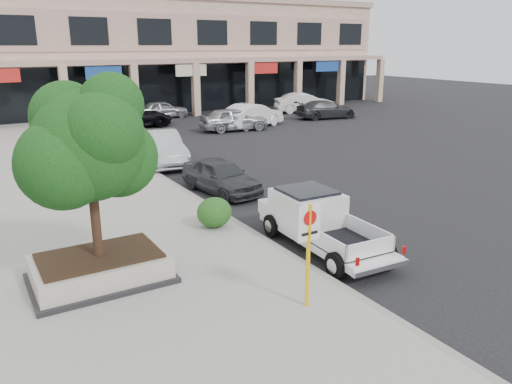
{
  "coord_description": "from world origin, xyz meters",
  "views": [
    {
      "loc": [
        -8.72,
        -10.14,
        5.59
      ],
      "look_at": [
        -1.74,
        1.5,
        1.55
      ],
      "focal_mm": 35.0,
      "sensor_mm": 36.0,
      "label": 1
    }
  ],
  "objects_px": {
    "curb_car_b": "(161,148)",
    "curb_car_d": "(98,117)",
    "lot_car_e": "(162,109)",
    "curb_car_a": "(221,176)",
    "no_parking_sign": "(309,242)",
    "lot_car_f": "(305,103)",
    "lot_car_a": "(234,119)",
    "lot_car_b": "(252,115)",
    "planter": "(100,268)",
    "lot_car_c": "(326,109)",
    "lot_car_d": "(136,117)",
    "curb_car_c": "(121,129)",
    "planter_tree": "(93,145)",
    "pickup_truck": "(324,224)"
  },
  "relations": [
    {
      "from": "pickup_truck",
      "to": "curb_car_c",
      "type": "relative_size",
      "value": 0.94
    },
    {
      "from": "curb_car_b",
      "to": "lot_car_c",
      "type": "xyz_separation_m",
      "value": [
        16.51,
        8.03,
        -0.1
      ]
    },
    {
      "from": "curb_car_b",
      "to": "no_parking_sign",
      "type": "bearing_deg",
      "value": -90.8
    },
    {
      "from": "lot_car_b",
      "to": "lot_car_f",
      "type": "xyz_separation_m",
      "value": [
        7.77,
        4.43,
        -0.01
      ]
    },
    {
      "from": "planter",
      "to": "curb_car_a",
      "type": "bearing_deg",
      "value": 42.42
    },
    {
      "from": "curb_car_c",
      "to": "curb_car_d",
      "type": "xyz_separation_m",
      "value": [
        0.11,
        5.86,
        0.01
      ]
    },
    {
      "from": "planter",
      "to": "lot_car_e",
      "type": "height_order",
      "value": "lot_car_e"
    },
    {
      "from": "curb_car_c",
      "to": "curb_car_d",
      "type": "relative_size",
      "value": 0.95
    },
    {
      "from": "curb_car_b",
      "to": "lot_car_e",
      "type": "relative_size",
      "value": 1.21
    },
    {
      "from": "lot_car_c",
      "to": "lot_car_f",
      "type": "height_order",
      "value": "lot_car_f"
    },
    {
      "from": "curb_car_b",
      "to": "lot_car_e",
      "type": "distance_m",
      "value": 15.84
    },
    {
      "from": "curb_car_b",
      "to": "curb_car_d",
      "type": "bearing_deg",
      "value": 97.19
    },
    {
      "from": "curb_car_d",
      "to": "curb_car_a",
      "type": "bearing_deg",
      "value": -84.66
    },
    {
      "from": "planter",
      "to": "planter_tree",
      "type": "bearing_deg",
      "value": 48.97
    },
    {
      "from": "curb_car_d",
      "to": "lot_car_d",
      "type": "height_order",
      "value": "curb_car_d"
    },
    {
      "from": "curb_car_d",
      "to": "lot_car_f",
      "type": "relative_size",
      "value": 1.11
    },
    {
      "from": "lot_car_c",
      "to": "curb_car_c",
      "type": "bearing_deg",
      "value": 103.74
    },
    {
      "from": "lot_car_b",
      "to": "lot_car_e",
      "type": "height_order",
      "value": "lot_car_b"
    },
    {
      "from": "curb_car_b",
      "to": "curb_car_c",
      "type": "distance_m",
      "value": 6.86
    },
    {
      "from": "planter",
      "to": "lot_car_f",
      "type": "distance_m",
      "value": 32.56
    },
    {
      "from": "curb_car_a",
      "to": "lot_car_b",
      "type": "xyz_separation_m",
      "value": [
        9.13,
        13.1,
        0.16
      ]
    },
    {
      "from": "no_parking_sign",
      "to": "lot_car_c",
      "type": "height_order",
      "value": "no_parking_sign"
    },
    {
      "from": "lot_car_b",
      "to": "no_parking_sign",
      "type": "bearing_deg",
      "value": 133.25
    },
    {
      "from": "curb_car_b",
      "to": "curb_car_d",
      "type": "relative_size",
      "value": 0.89
    },
    {
      "from": "pickup_truck",
      "to": "lot_car_c",
      "type": "distance_m",
      "value": 26.07
    },
    {
      "from": "planter_tree",
      "to": "curb_car_d",
      "type": "height_order",
      "value": "planter_tree"
    },
    {
      "from": "curb_car_b",
      "to": "lot_car_b",
      "type": "height_order",
      "value": "lot_car_b"
    },
    {
      "from": "lot_car_c",
      "to": "lot_car_e",
      "type": "height_order",
      "value": "lot_car_c"
    },
    {
      "from": "lot_car_b",
      "to": "lot_car_c",
      "type": "relative_size",
      "value": 1.04
    },
    {
      "from": "planter_tree",
      "to": "curb_car_a",
      "type": "relative_size",
      "value": 1.02
    },
    {
      "from": "lot_car_d",
      "to": "lot_car_f",
      "type": "relative_size",
      "value": 1.02
    },
    {
      "from": "curb_car_d",
      "to": "lot_car_e",
      "type": "bearing_deg",
      "value": 25.62
    },
    {
      "from": "planter",
      "to": "lot_car_b",
      "type": "bearing_deg",
      "value": 50.81
    },
    {
      "from": "lot_car_a",
      "to": "lot_car_e",
      "type": "bearing_deg",
      "value": 20.77
    },
    {
      "from": "no_parking_sign",
      "to": "lot_car_d",
      "type": "height_order",
      "value": "no_parking_sign"
    },
    {
      "from": "no_parking_sign",
      "to": "curb_car_a",
      "type": "distance_m",
      "value": 9.45
    },
    {
      "from": "curb_car_b",
      "to": "lot_car_e",
      "type": "xyz_separation_m",
      "value": [
        5.67,
        14.79,
        -0.12
      ]
    },
    {
      "from": "no_parking_sign",
      "to": "curb_car_a",
      "type": "relative_size",
      "value": 0.59
    },
    {
      "from": "lot_car_a",
      "to": "lot_car_b",
      "type": "height_order",
      "value": "lot_car_b"
    },
    {
      "from": "curb_car_d",
      "to": "lot_car_f",
      "type": "bearing_deg",
      "value": 1.76
    },
    {
      "from": "curb_car_a",
      "to": "lot_car_c",
      "type": "bearing_deg",
      "value": 33.18
    },
    {
      "from": "no_parking_sign",
      "to": "lot_car_b",
      "type": "distance_m",
      "value": 25.05
    },
    {
      "from": "lot_car_e",
      "to": "lot_car_a",
      "type": "bearing_deg",
      "value": -165.46
    },
    {
      "from": "curb_car_d",
      "to": "lot_car_f",
      "type": "xyz_separation_m",
      "value": [
        17.0,
        -0.97,
        0.05
      ]
    },
    {
      "from": "lot_car_c",
      "to": "lot_car_f",
      "type": "xyz_separation_m",
      "value": [
        0.67,
        3.72,
        0.12
      ]
    },
    {
      "from": "curb_car_a",
      "to": "curb_car_d",
      "type": "relative_size",
      "value": 0.71
    },
    {
      "from": "lot_car_a",
      "to": "lot_car_f",
      "type": "xyz_separation_m",
      "value": [
        9.53,
        5.03,
        0.04
      ]
    },
    {
      "from": "lot_car_b",
      "to": "curb_car_b",
      "type": "bearing_deg",
      "value": 108.98
    },
    {
      "from": "no_parking_sign",
      "to": "lot_car_f",
      "type": "height_order",
      "value": "no_parking_sign"
    },
    {
      "from": "curb_car_c",
      "to": "lot_car_b",
      "type": "distance_m",
      "value": 9.36
    }
  ]
}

